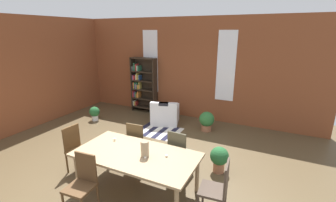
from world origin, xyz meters
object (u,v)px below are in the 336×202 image
at_px(dining_chair_near_left, 83,182).
at_px(potted_plant_corner, 95,113).
at_px(dining_chair_far_right, 179,151).
at_px(potted_plant_by_shelf, 207,120).
at_px(dining_table, 136,157).
at_px(dining_chair_head_right, 218,188).
at_px(bookshelf_tall, 142,84).
at_px(vase_on_table, 145,149).
at_px(dining_chair_far_left, 138,142).
at_px(potted_plant_window, 219,158).
at_px(armchair_white, 165,115).
at_px(dining_chair_head_left, 76,147).

distance_m(dining_chair_near_left, potted_plant_corner, 4.08).
relative_size(dining_chair_far_right, potted_plant_by_shelf, 1.67).
relative_size(dining_table, dining_chair_near_left, 2.25).
bearing_deg(dining_chair_head_right, bookshelf_tall, 134.09).
height_order(vase_on_table, bookshelf_tall, bookshelf_tall).
xyz_separation_m(dining_chair_far_right, potted_plant_corner, (-3.62, 1.55, -0.26)).
bearing_deg(dining_chair_head_right, dining_chair_far_left, 158.24).
bearing_deg(dining_chair_far_left, dining_chair_near_left, -90.41).
relative_size(potted_plant_by_shelf, potted_plant_window, 1.04).
height_order(dining_chair_near_left, bookshelf_tall, bookshelf_tall).
relative_size(vase_on_table, potted_plant_window, 0.50).
bearing_deg(potted_plant_by_shelf, dining_chair_far_left, -109.06).
xyz_separation_m(armchair_white, potted_plant_by_shelf, (1.33, 0.00, 0.03)).
height_order(dining_chair_near_left, dining_chair_head_right, same).
xyz_separation_m(dining_chair_far_left, bookshelf_tall, (-1.77, 3.05, 0.46)).
height_order(potted_plant_corner, potted_plant_window, potted_plant_window).
height_order(vase_on_table, dining_chair_far_left, vase_on_table).
relative_size(dining_table, dining_chair_head_right, 2.25).
distance_m(dining_chair_head_left, potted_plant_window, 2.89).
xyz_separation_m(vase_on_table, dining_chair_head_right, (1.26, 0.01, -0.36)).
relative_size(dining_chair_head_right, armchair_white, 0.94).
xyz_separation_m(dining_table, vase_on_table, (0.18, 0.00, 0.20)).
xyz_separation_m(dining_chair_head_left, dining_chair_near_left, (0.96, -0.78, 0.00)).
relative_size(armchair_white, potted_plant_by_shelf, 1.77).
xyz_separation_m(dining_chair_head_right, potted_plant_window, (-0.27, 1.21, -0.20)).
xyz_separation_m(bookshelf_tall, potted_plant_by_shelf, (2.58, -0.72, -0.66)).
xyz_separation_m(dining_chair_far_right, potted_plant_window, (0.69, 0.44, -0.20)).
height_order(vase_on_table, potted_plant_window, vase_on_table).
xyz_separation_m(vase_on_table, dining_chair_head_left, (-1.63, 0.00, -0.36)).
bearing_deg(bookshelf_tall, dining_chair_near_left, -69.00).
xyz_separation_m(dining_chair_far_left, armchair_white, (-0.52, 2.33, -0.23)).
bearing_deg(vase_on_table, armchair_white, 110.88).
xyz_separation_m(dining_table, potted_plant_by_shelf, (0.33, 3.10, -0.36)).
height_order(dining_chair_far_right, dining_chair_head_left, same).
height_order(dining_table, potted_plant_by_shelf, dining_table).
distance_m(vase_on_table, dining_chair_far_right, 0.90).
relative_size(potted_plant_by_shelf, potted_plant_corner, 1.25).
bearing_deg(dining_chair_head_right, potted_plant_window, 102.71).
bearing_deg(armchair_white, dining_table, -72.13).
bearing_deg(armchair_white, potted_plant_window, -40.98).
distance_m(dining_table, vase_on_table, 0.27).
bearing_deg(dining_table, dining_chair_far_right, 58.24).
xyz_separation_m(dining_chair_far_right, dining_chair_far_left, (-0.95, 0.00, 0.00)).
bearing_deg(potted_plant_window, potted_plant_by_shelf, 114.05).
bearing_deg(dining_chair_far_right, vase_on_table, -110.93).
height_order(dining_chair_near_left, dining_chair_far_left, same).
relative_size(dining_chair_far_left, potted_plant_window, 1.74).
height_order(dining_chair_far_right, potted_plant_corner, dining_chair_far_right).
bearing_deg(bookshelf_tall, dining_chair_far_right, -48.15).
xyz_separation_m(dining_chair_near_left, potted_plant_by_shelf, (0.82, 3.88, -0.20)).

